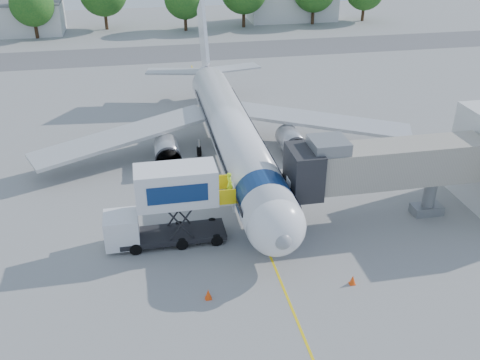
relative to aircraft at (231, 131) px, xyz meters
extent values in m
plane|color=gray|center=(0.00, -4.12, -2.95)|extent=(160.00, 160.00, 0.00)
cube|color=yellow|center=(0.00, -4.12, -2.94)|extent=(0.15, 70.00, 0.01)
cube|color=#59595B|center=(0.00, 37.88, -2.94)|extent=(120.00, 10.00, 0.01)
cylinder|color=white|center=(0.00, -1.12, 0.05)|extent=(3.70, 28.00, 3.70)
sphere|color=white|center=(0.00, -15.12, 0.05)|extent=(3.70, 3.70, 3.70)
sphere|color=gray|center=(0.00, -16.67, 0.05)|extent=(1.10, 1.10, 1.10)
cone|color=white|center=(0.00, 15.88, 0.05)|extent=(3.70, 6.00, 3.70)
cube|color=white|center=(0.00, 16.88, 4.25)|extent=(0.35, 7.26, 8.29)
cube|color=#AEB0B2|center=(9.00, 2.38, -0.65)|extent=(16.17, 9.32, 1.42)
cube|color=#AEB0B2|center=(-9.00, 2.38, -0.65)|extent=(16.17, 9.32, 1.42)
cylinder|color=#999BA0|center=(5.50, 0.38, -1.65)|extent=(2.10, 3.60, 2.10)
cylinder|color=#999BA0|center=(-5.50, 0.38, -1.65)|extent=(2.10, 3.60, 2.10)
cube|color=black|center=(0.00, -15.42, 0.50)|extent=(2.60, 1.39, 0.81)
cylinder|color=navy|center=(0.00, -12.12, 0.05)|extent=(3.73, 2.00, 3.73)
cylinder|color=silver|center=(0.00, -13.62, -2.20)|extent=(0.16, 0.16, 1.50)
cylinder|color=black|center=(0.00, -13.62, -2.63)|extent=(0.25, 0.64, 0.64)
cylinder|color=black|center=(2.60, 1.88, -2.50)|extent=(0.35, 0.90, 0.90)
cylinder|color=black|center=(-2.60, 1.88, -2.50)|extent=(0.35, 0.90, 0.90)
cube|color=#A69E8D|center=(9.00, -11.12, 1.45)|extent=(13.60, 2.60, 2.80)
cube|color=black|center=(2.90, -11.12, 1.45)|extent=(2.00, 3.20, 3.20)
cube|color=slate|center=(4.50, -11.12, 3.25)|extent=(2.40, 2.40, 0.80)
cylinder|color=slate|center=(12.50, -11.12, -1.45)|extent=(0.90, 0.90, 3.00)
cube|color=slate|center=(12.50, -11.12, -2.60)|extent=(2.20, 1.20, 0.70)
cylinder|color=black|center=(11.60, -11.12, -2.60)|extent=(0.30, 0.70, 0.70)
cylinder|color=black|center=(13.40, -11.12, -2.60)|extent=(0.30, 0.70, 0.70)
cube|color=black|center=(-6.00, -11.12, -2.40)|extent=(7.00, 2.30, 0.35)
cube|color=white|center=(-9.30, -11.12, -1.60)|extent=(2.20, 2.20, 2.10)
cube|color=black|center=(-9.30, -11.12, -1.15)|extent=(1.90, 2.10, 0.70)
cube|color=white|center=(-5.60, -11.12, 1.30)|extent=(5.20, 2.40, 2.50)
cube|color=navy|center=(-5.60, -12.34, 1.30)|extent=(3.80, 0.04, 1.20)
cube|color=silver|center=(-2.45, -11.12, 0.10)|extent=(1.10, 2.20, 0.10)
cube|color=yellow|center=(-2.45, -12.17, 0.65)|extent=(1.10, 0.06, 1.10)
cube|color=yellow|center=(-2.45, -10.07, 0.65)|extent=(1.10, 0.06, 1.10)
cylinder|color=black|center=(-3.20, -12.17, -2.55)|extent=(0.80, 0.25, 0.80)
cylinder|color=black|center=(-3.20, -10.07, -2.55)|extent=(0.80, 0.25, 0.80)
cylinder|color=black|center=(-8.50, -12.17, -2.55)|extent=(0.80, 0.25, 0.80)
cylinder|color=black|center=(-8.50, -10.07, -2.55)|extent=(0.80, 0.25, 0.80)
imported|color=#C4FA1A|center=(-2.11, -11.12, 1.01)|extent=(0.53, 0.69, 1.71)
cube|color=white|center=(-0.14, -20.70, -2.22)|extent=(3.81, 2.24, 1.46)
cube|color=navy|center=(-0.14, -20.70, -1.75)|extent=(2.25, 1.97, 0.36)
cylinder|color=black|center=(-1.66, -21.27, -2.58)|extent=(0.75, 0.33, 0.73)
cylinder|color=black|center=(-1.51, -19.83, -2.58)|extent=(0.75, 0.33, 0.73)
cylinder|color=black|center=(1.24, -21.58, -2.58)|extent=(0.75, 0.33, 0.73)
cylinder|color=black|center=(1.39, -20.13, -2.58)|extent=(0.75, 0.33, 0.73)
cone|color=#FF490D|center=(4.16, -17.71, -2.64)|extent=(0.39, 0.39, 0.62)
cube|color=#FF490D|center=(4.16, -17.71, -2.93)|extent=(0.36, 0.36, 0.04)
cone|color=#FF490D|center=(-4.51, -17.36, -2.62)|extent=(0.41, 0.41, 0.65)
cube|color=#FF490D|center=(-4.51, -17.36, -2.93)|extent=(0.37, 0.37, 0.04)
cube|color=silver|center=(-28.00, 55.88, -0.45)|extent=(18.00, 8.00, 5.00)
cube|color=slate|center=(-28.00, 55.88, 2.20)|extent=(18.40, 8.40, 0.30)
cube|color=silver|center=(22.00, 57.88, -0.45)|extent=(16.00, 7.00, 5.00)
cylinder|color=#382314|center=(-22.97, 51.80, -1.39)|extent=(0.56, 0.56, 3.11)
sphere|color=#155019|center=(-22.97, 51.80, 2.41)|extent=(6.91, 6.91, 6.91)
cylinder|color=#382314|center=(-11.93, 56.29, -1.13)|extent=(0.56, 0.56, 3.64)
cylinder|color=#382314|center=(1.54, 52.79, -1.40)|extent=(0.56, 0.56, 3.09)
cylinder|color=#382314|center=(11.94, 53.54, -1.11)|extent=(0.56, 0.56, 3.67)
cylinder|color=#382314|center=(24.73, 53.64, -1.25)|extent=(0.56, 0.56, 3.40)
cylinder|color=#382314|center=(34.78, 54.57, -1.38)|extent=(0.56, 0.56, 3.13)
camera|label=1|loc=(-7.35, -41.34, 17.63)|focal=40.00mm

